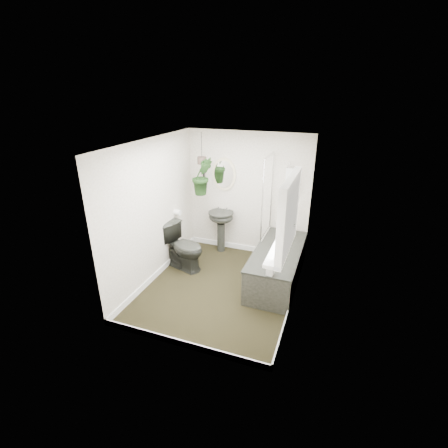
% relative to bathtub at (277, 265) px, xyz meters
% --- Properties ---
extents(floor, '(2.30, 2.80, 0.02)m').
position_rel_bathtub_xyz_m(floor, '(-0.80, -0.50, -0.30)').
color(floor, black).
rests_on(floor, ground).
extents(ceiling, '(2.30, 2.80, 0.02)m').
position_rel_bathtub_xyz_m(ceiling, '(-0.80, -0.50, 2.02)').
color(ceiling, white).
rests_on(ceiling, ground).
extents(wall_back, '(2.30, 0.02, 2.30)m').
position_rel_bathtub_xyz_m(wall_back, '(-0.80, 0.91, 0.86)').
color(wall_back, white).
rests_on(wall_back, ground).
extents(wall_front, '(2.30, 0.02, 2.30)m').
position_rel_bathtub_xyz_m(wall_front, '(-0.80, -1.91, 0.86)').
color(wall_front, white).
rests_on(wall_front, ground).
extents(wall_left, '(0.02, 2.80, 2.30)m').
position_rel_bathtub_xyz_m(wall_left, '(-1.96, -0.50, 0.86)').
color(wall_left, white).
rests_on(wall_left, ground).
extents(wall_right, '(0.02, 2.80, 2.30)m').
position_rel_bathtub_xyz_m(wall_right, '(0.36, -0.50, 0.86)').
color(wall_right, white).
rests_on(wall_right, ground).
extents(skirting, '(2.30, 2.80, 0.10)m').
position_rel_bathtub_xyz_m(skirting, '(-0.80, -0.50, -0.24)').
color(skirting, white).
rests_on(skirting, floor).
extents(bathtub, '(0.72, 1.72, 0.58)m').
position_rel_bathtub_xyz_m(bathtub, '(0.00, 0.00, 0.00)').
color(bathtub, black).
rests_on(bathtub, floor).
extents(bath_screen, '(0.04, 0.72, 1.40)m').
position_rel_bathtub_xyz_m(bath_screen, '(-0.33, 0.49, 0.99)').
color(bath_screen, silver).
rests_on(bath_screen, bathtub).
extents(shower_box, '(0.20, 0.10, 0.35)m').
position_rel_bathtub_xyz_m(shower_box, '(0.00, 0.84, 1.26)').
color(shower_box, white).
rests_on(shower_box, wall_back).
extents(oval_mirror, '(0.46, 0.03, 0.62)m').
position_rel_bathtub_xyz_m(oval_mirror, '(-1.25, 0.87, 1.21)').
color(oval_mirror, beige).
rests_on(oval_mirror, wall_back).
extents(wall_sconce, '(0.04, 0.04, 0.22)m').
position_rel_bathtub_xyz_m(wall_sconce, '(-1.65, 0.86, 1.11)').
color(wall_sconce, black).
rests_on(wall_sconce, wall_back).
extents(toilet_roll_holder, '(0.11, 0.11, 0.11)m').
position_rel_bathtub_xyz_m(toilet_roll_holder, '(-1.90, 0.20, 0.61)').
color(toilet_roll_holder, white).
rests_on(toilet_roll_holder, wall_left).
extents(window_recess, '(0.08, 1.00, 0.90)m').
position_rel_bathtub_xyz_m(window_recess, '(0.29, -1.20, 1.36)').
color(window_recess, white).
rests_on(window_recess, wall_right).
extents(window_sill, '(0.18, 1.00, 0.04)m').
position_rel_bathtub_xyz_m(window_sill, '(0.22, -1.20, 0.94)').
color(window_sill, white).
rests_on(window_sill, wall_right).
extents(window_blinds, '(0.01, 0.86, 0.76)m').
position_rel_bathtub_xyz_m(window_blinds, '(0.24, -1.20, 1.36)').
color(window_blinds, white).
rests_on(window_blinds, wall_right).
extents(toilet, '(0.90, 0.67, 0.82)m').
position_rel_bathtub_xyz_m(toilet, '(-1.65, -0.12, 0.12)').
color(toilet, black).
rests_on(toilet, floor).
extents(pedestal_sink, '(0.54, 0.49, 0.82)m').
position_rel_bathtub_xyz_m(pedestal_sink, '(-1.25, 0.71, 0.12)').
color(pedestal_sink, black).
rests_on(pedestal_sink, floor).
extents(sill_plant, '(0.22, 0.19, 0.25)m').
position_rel_bathtub_xyz_m(sill_plant, '(0.25, -0.90, 1.08)').
color(sill_plant, black).
rests_on(sill_plant, window_sill).
extents(hanging_plant, '(0.48, 0.46, 0.67)m').
position_rel_bathtub_xyz_m(hanging_plant, '(-1.50, 0.45, 1.26)').
color(hanging_plant, black).
rests_on(hanging_plant, ceiling).
extents(soap_bottle, '(0.10, 0.10, 0.20)m').
position_rel_bathtub_xyz_m(soap_bottle, '(0.04, -0.79, 0.39)').
color(soap_bottle, '#372B2D').
rests_on(soap_bottle, bathtub).
extents(hanging_pot, '(0.16, 0.16, 0.12)m').
position_rel_bathtub_xyz_m(hanging_pot, '(-1.50, 0.45, 1.53)').
color(hanging_pot, '#40322B').
rests_on(hanging_pot, ceiling).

